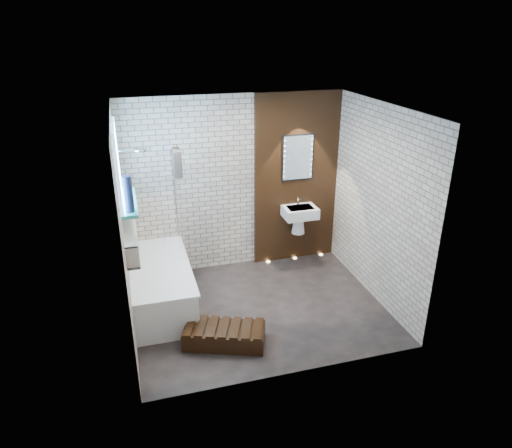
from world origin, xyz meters
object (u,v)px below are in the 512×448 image
object	(u,v)px
led_mirror	(298,158)
walnut_step	(224,336)
washbasin	(300,216)
bath_screen	(178,201)
bathtub	(161,285)

from	to	relation	value
led_mirror	walnut_step	xyz separation A→B (m)	(-1.55, -1.83, -1.55)
washbasin	walnut_step	size ratio (longest dim) A/B	0.62
led_mirror	walnut_step	distance (m)	2.85
washbasin	led_mirror	distance (m)	0.88
bath_screen	walnut_step	distance (m)	1.92
walnut_step	washbasin	bearing A→B (deg)	47.21
washbasin	led_mirror	xyz separation A→B (m)	(0.00, 0.16, 0.86)
bath_screen	walnut_step	bearing A→B (deg)	-79.73
led_mirror	walnut_step	size ratio (longest dim) A/B	0.75
bath_screen	led_mirror	bearing A→B (deg)	10.66
washbasin	walnut_step	xyz separation A→B (m)	(-1.55, -1.67, -0.68)
led_mirror	walnut_step	bearing A→B (deg)	-130.22
bathtub	walnut_step	xyz separation A→B (m)	(0.62, -1.05, -0.19)
washbasin	led_mirror	size ratio (longest dim) A/B	0.83
led_mirror	bathtub	bearing A→B (deg)	-160.22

